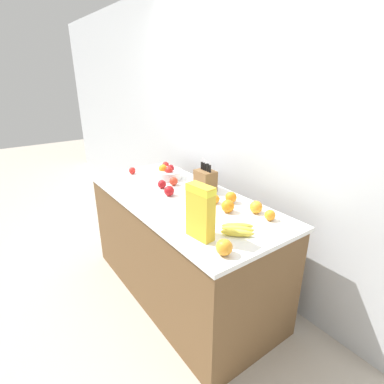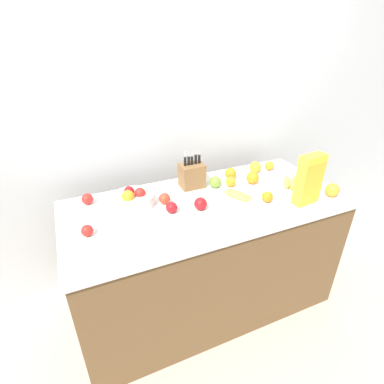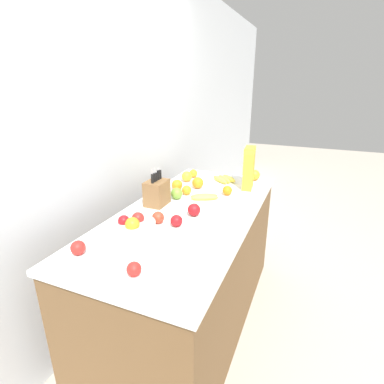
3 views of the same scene
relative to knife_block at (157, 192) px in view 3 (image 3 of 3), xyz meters
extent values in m
plane|color=#B2A899|center=(0.00, -0.24, -0.97)|extent=(14.00, 14.00, 0.00)
cube|color=silver|center=(0.00, 0.38, 0.33)|extent=(9.00, 0.06, 2.60)
cube|color=brown|center=(0.00, -0.24, -0.54)|extent=(1.77, 0.78, 0.85)
cube|color=white|center=(0.00, -0.24, -0.10)|extent=(1.80, 0.81, 0.03)
cube|color=brown|center=(0.00, 0.00, 0.00)|extent=(0.16, 0.13, 0.17)
cylinder|color=black|center=(-0.05, 0.00, 0.11)|extent=(0.02, 0.02, 0.06)
cube|color=silver|center=(-0.05, 0.00, 0.16)|extent=(0.01, 0.00, 0.04)
cylinder|color=black|center=(-0.03, 0.00, 0.11)|extent=(0.02, 0.02, 0.06)
cube|color=silver|center=(-0.03, 0.00, 0.16)|extent=(0.01, 0.00, 0.04)
cylinder|color=black|center=(0.00, 0.00, 0.11)|extent=(0.02, 0.02, 0.06)
cube|color=silver|center=(0.00, 0.00, 0.16)|extent=(0.01, 0.00, 0.03)
cylinder|color=black|center=(0.03, 0.00, 0.11)|extent=(0.02, 0.02, 0.07)
cube|color=silver|center=(0.03, 0.00, 0.16)|extent=(0.01, 0.00, 0.02)
cylinder|color=black|center=(0.05, 0.00, 0.11)|extent=(0.02, 0.02, 0.06)
cube|color=silver|center=(0.05, 0.00, 0.15)|extent=(0.01, 0.00, 0.02)
cube|color=gold|center=(0.57, -0.49, 0.07)|extent=(0.18, 0.09, 0.32)
cube|color=yellow|center=(0.57, -0.49, 0.21)|extent=(0.18, 0.09, 0.04)
cylinder|color=silver|center=(-0.44, -0.09, -0.05)|extent=(0.26, 0.26, 0.07)
sphere|color=red|center=(-0.40, -0.10, 0.00)|extent=(0.07, 0.07, 0.07)
sphere|color=#A31419|center=(-0.45, -0.05, 0.00)|extent=(0.06, 0.06, 0.06)
sphere|color=orange|center=(-0.48, -0.12, 0.00)|extent=(0.08, 0.08, 0.08)
ellipsoid|color=yellow|center=(0.63, -0.24, -0.07)|extent=(0.16, 0.18, 0.04)
ellipsoid|color=yellow|center=(0.66, -0.27, -0.07)|extent=(0.17, 0.17, 0.04)
ellipsoid|color=yellow|center=(0.69, -0.31, -0.07)|extent=(0.17, 0.17, 0.04)
ellipsoid|color=yellow|center=(0.20, -0.27, -0.07)|extent=(0.12, 0.19, 0.04)
ellipsoid|color=yellow|center=(0.23, -0.25, -0.07)|extent=(0.13, 0.19, 0.04)
sphere|color=red|center=(-0.74, -0.30, -0.06)|extent=(0.07, 0.07, 0.07)
sphere|color=red|center=(-0.70, 0.04, -0.05)|extent=(0.07, 0.07, 0.07)
sphere|color=red|center=(-0.26, -0.15, -0.05)|extent=(0.07, 0.07, 0.07)
sphere|color=#A31419|center=(-0.08, -0.30, -0.05)|extent=(0.08, 0.08, 0.08)
sphere|color=#A31419|center=(-0.25, -0.26, -0.05)|extent=(0.07, 0.07, 0.07)
sphere|color=#6B9E33|center=(0.14, -0.08, -0.05)|extent=(0.08, 0.08, 0.08)
sphere|color=orange|center=(0.54, 0.02, -0.04)|extent=(0.09, 0.09, 0.09)
sphere|color=orange|center=(0.41, -0.13, -0.04)|extent=(0.09, 0.09, 0.09)
sphere|color=orange|center=(0.67, 0.01, -0.05)|extent=(0.07, 0.07, 0.07)
sphere|color=orange|center=(0.25, -0.11, -0.05)|extent=(0.07, 0.07, 0.07)
sphere|color=orange|center=(0.79, -0.50, -0.04)|extent=(0.09, 0.09, 0.09)
sphere|color=orange|center=(0.36, -0.39, -0.05)|extent=(0.07, 0.07, 0.07)
sphere|color=orange|center=(0.31, 0.00, -0.05)|extent=(0.08, 0.08, 0.08)
camera|label=1|loc=(1.79, -1.42, 0.81)|focal=28.00mm
camera|label=2|loc=(-0.75, -1.72, 0.90)|focal=28.00mm
camera|label=3|loc=(-1.65, -0.95, 0.70)|focal=28.00mm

